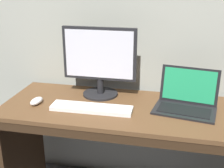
% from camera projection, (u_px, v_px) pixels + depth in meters
% --- Properties ---
extents(desk, '(1.47, 0.58, 0.73)m').
position_uv_depth(desk, '(123.00, 143.00, 1.85)').
color(desk, brown).
rests_on(desk, ground).
extents(laptop_black, '(0.38, 0.31, 0.23)m').
position_uv_depth(laptop_black, '(186.00, 101.00, 1.73)').
color(laptop_black, black).
rests_on(laptop_black, desk).
extents(external_monitor, '(0.47, 0.23, 0.45)m').
position_uv_depth(external_monitor, '(100.00, 61.00, 1.86)').
color(external_monitor, black).
rests_on(external_monitor, desk).
extents(wired_keyboard, '(0.48, 0.12, 0.03)m').
position_uv_depth(wired_keyboard, '(92.00, 108.00, 1.72)').
color(wired_keyboard, white).
rests_on(wired_keyboard, desk).
extents(computer_mouse, '(0.07, 0.11, 0.04)m').
position_uv_depth(computer_mouse, '(36.00, 101.00, 1.80)').
color(computer_mouse, white).
rests_on(computer_mouse, desk).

